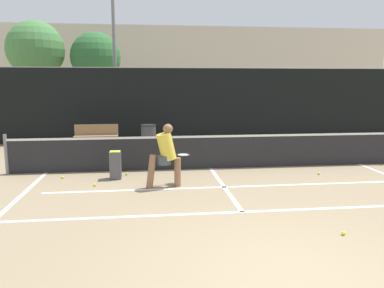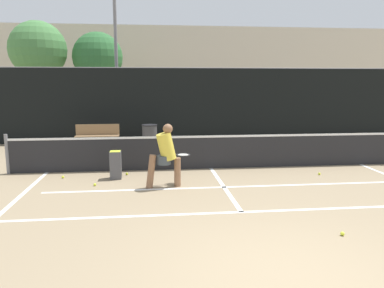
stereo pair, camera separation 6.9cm
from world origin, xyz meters
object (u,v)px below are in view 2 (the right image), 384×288
at_px(player_practicing, 166,153).
at_px(parked_car, 89,117).
at_px(ball_hopper, 116,164).
at_px(trash_bin, 150,135).
at_px(courtside_bench, 98,135).

relative_size(player_practicing, parked_car, 0.38).
height_order(ball_hopper, trash_bin, trash_bin).
bearing_deg(courtside_bench, player_practicing, -67.96).
bearing_deg(parked_car, trash_bin, -60.26).
relative_size(ball_hopper, courtside_bench, 0.44).
relative_size(trash_bin, parked_car, 0.21).
bearing_deg(player_practicing, ball_hopper, 137.54).
height_order(player_practicing, trash_bin, player_practicing).
xyz_separation_m(ball_hopper, parked_car, (-2.27, 10.27, 0.24)).
distance_m(player_practicing, parked_car, 11.71).
relative_size(player_practicing, ball_hopper, 2.10).
distance_m(ball_hopper, parked_car, 10.52).
bearing_deg(parked_car, ball_hopper, -77.53).
distance_m(ball_hopper, courtside_bench, 4.78).
xyz_separation_m(player_practicing, parked_car, (-3.51, 11.17, -0.19)).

